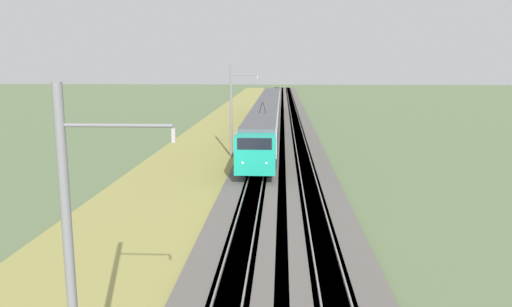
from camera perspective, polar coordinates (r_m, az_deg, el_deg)
ballast_main at (r=53.22m, az=0.95°, el=1.07°), size 240.00×4.40×0.30m
ballast_adjacent at (r=53.22m, az=5.07°, el=1.03°), size 240.00×4.40×0.30m
track_main at (r=53.21m, az=0.95°, el=1.08°), size 240.00×1.57×0.45m
track_adjacent at (r=53.22m, az=5.07°, el=1.04°), size 240.00×1.57×0.45m
grass_verge at (r=53.77m, az=-5.45°, el=1.02°), size 240.00×8.75×0.12m
passenger_train at (r=65.28m, az=1.35°, el=4.75°), size 62.06×3.01×5.05m
catenary_mast_near at (r=11.98m, az=-20.25°, el=-11.99°), size 0.22×2.56×8.35m
catenary_mast_mid at (r=45.80m, az=-2.79°, el=4.92°), size 0.22×2.56×8.54m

